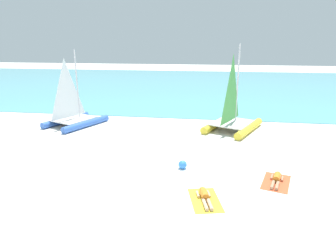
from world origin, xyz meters
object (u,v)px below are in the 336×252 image
at_px(sunbather_left, 205,196).
at_px(towel_left, 205,200).
at_px(towel_right, 276,182).
at_px(sunbather_right, 276,179).
at_px(sailboat_blue, 74,115).
at_px(sailboat_yellow, 233,118).
at_px(beach_ball, 183,165).

bearing_deg(sunbather_left, towel_left, -90.00).
height_order(towel_right, sunbather_right, sunbather_right).
relative_size(sailboat_blue, sunbather_right, 3.53).
distance_m(sailboat_yellow, sailboat_blue, 11.43).
distance_m(sailboat_blue, beach_ball, 10.91).
xyz_separation_m(sailboat_yellow, sunbather_left, (-1.56, -9.89, -0.74)).
relative_size(sailboat_blue, beach_ball, 13.05).
distance_m(sunbather_left, sunbather_right, 3.67).
height_order(sailboat_yellow, beach_ball, sailboat_yellow).
bearing_deg(beach_ball, sunbather_right, -10.39).
relative_size(sailboat_yellow, sailboat_blue, 1.07).
distance_m(towel_left, sunbather_left, 0.14).
height_order(sailboat_yellow, sunbather_right, sailboat_yellow).
bearing_deg(sunbather_right, towel_right, -90.00).
distance_m(towel_left, beach_ball, 3.09).
bearing_deg(sunbather_left, sunbather_right, 19.71).
distance_m(sunbather_right, beach_ball, 4.31).
distance_m(sailboat_yellow, towel_right, 8.13).
bearing_deg(towel_right, sunbather_right, 73.13).
xyz_separation_m(sunbather_left, sunbather_right, (3.07, 2.01, 0.00)).
xyz_separation_m(sailboat_blue, sunbather_left, (9.86, -9.35, -0.68)).
relative_size(towel_right, beach_ball, 4.55).
bearing_deg(sailboat_yellow, towel_right, -55.14).
height_order(sailboat_blue, towel_right, sailboat_blue).
xyz_separation_m(sailboat_yellow, towel_right, (1.50, -7.95, -0.86)).
bearing_deg(towel_right, sailboat_blue, 150.17).
bearing_deg(towel_right, sailboat_yellow, 100.66).
bearing_deg(towel_left, sailboat_blue, 136.36).
bearing_deg(sunbather_left, beach_ball, 99.26).
distance_m(towel_right, sunbather_right, 0.14).
xyz_separation_m(sailboat_yellow, sailboat_blue, (-11.42, -0.54, -0.06)).
height_order(towel_left, sunbather_right, sunbather_right).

